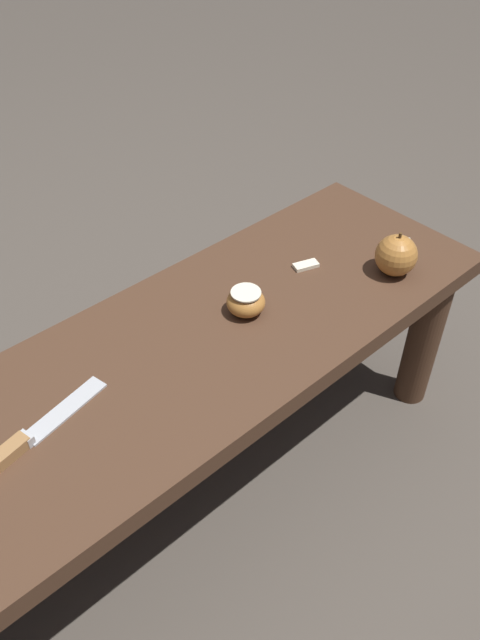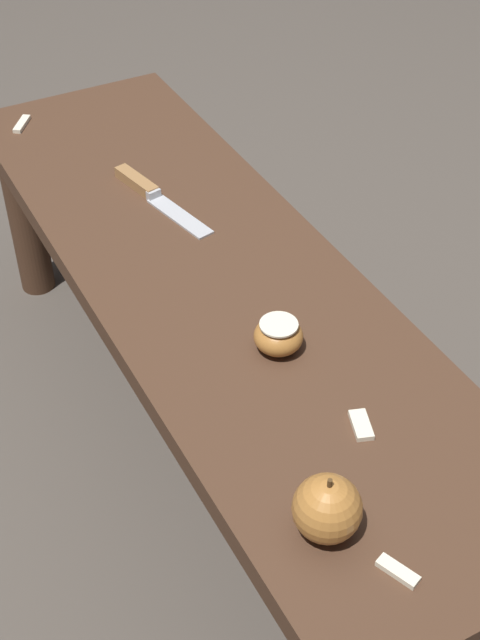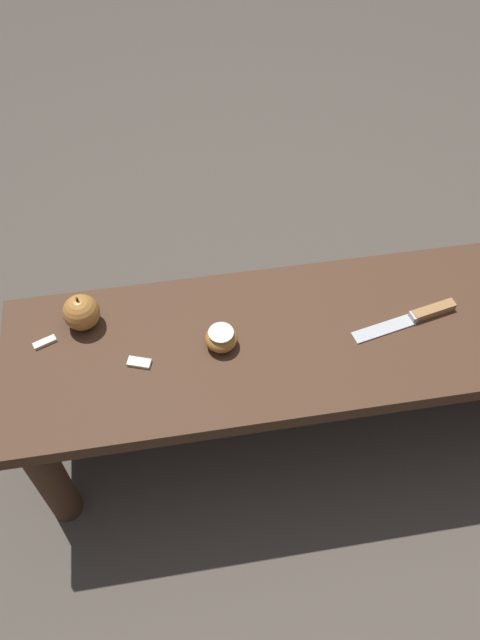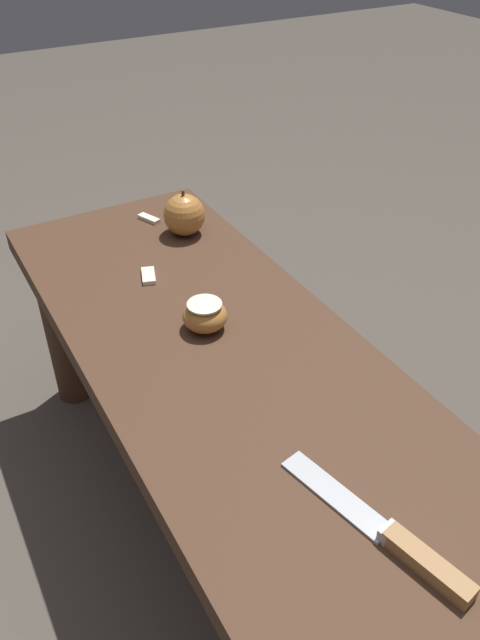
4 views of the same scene
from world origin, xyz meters
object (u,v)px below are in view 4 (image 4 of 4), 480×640
object	(u,v)px
wooden_bench	(272,446)
knife	(399,543)
apple_cut	(207,315)
apple_whole	(184,215)

from	to	relation	value
wooden_bench	knife	size ratio (longest dim) A/B	5.42
knife	apple_cut	size ratio (longest dim) A/B	3.59
apple_cut	wooden_bench	bearing A→B (deg)	179.15
knife	apple_whole	world-z (taller)	apple_whole
apple_whole	apple_cut	distance (m)	0.32
apple_cut	apple_whole	bearing A→B (deg)	-19.34
knife	wooden_bench	bearing A→B (deg)	-11.38
wooden_bench	apple_cut	world-z (taller)	apple_cut
wooden_bench	knife	bearing A→B (deg)	-179.35
apple_whole	apple_cut	bearing A→B (deg)	160.66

